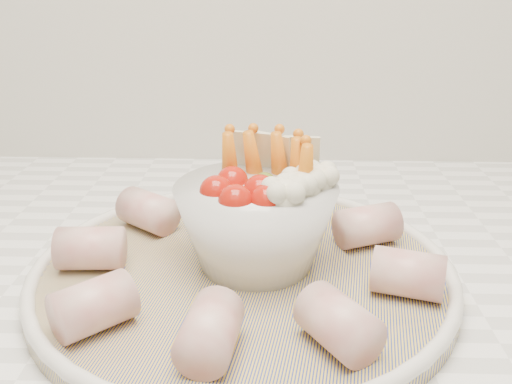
{
  "coord_description": "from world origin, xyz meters",
  "views": [
    {
      "loc": [
        0.06,
        0.98,
        1.18
      ],
      "look_at": [
        0.04,
        1.42,
        1.0
      ],
      "focal_mm": 40.0,
      "sensor_mm": 36.0,
      "label": 1
    }
  ],
  "objects": [
    {
      "name": "cured_meat_rolls",
      "position": [
        0.03,
        1.41,
        0.95
      ],
      "size": [
        0.32,
        0.32,
        0.04
      ],
      "color": "#BE5B57",
      "rests_on": "serving_platter"
    },
    {
      "name": "veggie_bowl",
      "position": [
        0.05,
        1.42,
        0.98
      ],
      "size": [
        0.14,
        0.14,
        0.11
      ],
      "color": "silver",
      "rests_on": "serving_platter"
    },
    {
      "name": "serving_platter",
      "position": [
        0.03,
        1.41,
        0.93
      ],
      "size": [
        0.42,
        0.42,
        0.02
      ],
      "color": "navy",
      "rests_on": "kitchen_counter"
    }
  ]
}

